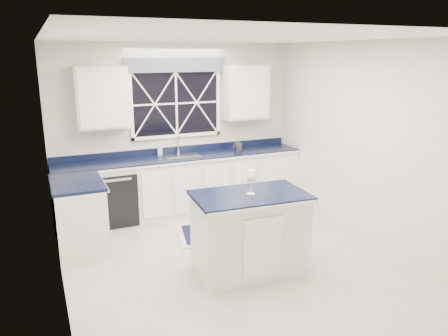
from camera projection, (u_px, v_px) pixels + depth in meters
name	position (u px, v px, depth m)	size (l,w,h in m)	color
ground	(234.00, 261.00, 5.48)	(4.50, 4.50, 0.00)	#A1A19D
back_wall	(176.00, 128.00, 7.13)	(4.00, 0.10, 2.70)	silver
base_cabinets	(166.00, 191.00, 6.81)	(3.99, 1.60, 0.90)	silver
countertop	(183.00, 157.00, 6.97)	(3.98, 0.64, 0.04)	black
dishwasher	(115.00, 196.00, 6.67)	(0.60, 0.58, 0.82)	black
window	(176.00, 98.00, 6.96)	(1.65, 0.09, 1.26)	black
upper_cabinets	(178.00, 95.00, 6.84)	(3.10, 0.34, 0.90)	silver
faucet	(178.00, 144.00, 7.10)	(0.05, 0.20, 0.30)	#B7B7BA
island	(250.00, 233.00, 5.11)	(1.35, 0.87, 0.97)	silver
rug	(227.00, 232.00, 6.34)	(1.54, 1.12, 0.02)	#B8B8B3
kettle	(238.00, 146.00, 7.32)	(0.23, 0.19, 0.17)	#303033
wine_glass	(251.00, 178.00, 4.93)	(0.12, 0.12, 0.28)	silver
soap_bottle	(160.00, 150.00, 7.02)	(0.07, 0.08, 0.16)	silver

